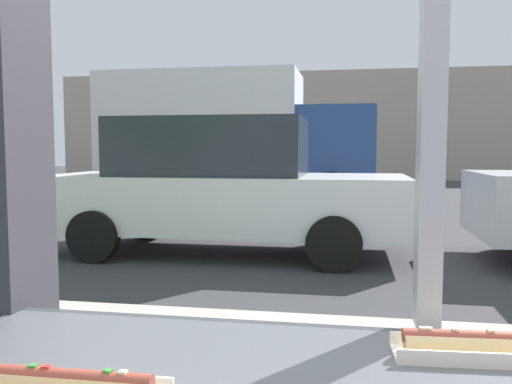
{
  "coord_description": "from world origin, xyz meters",
  "views": [
    {
      "loc": [
        -0.17,
        -1.08,
        1.39
      ],
      "look_at": [
        -0.75,
        2.25,
        1.11
      ],
      "focal_mm": 37.42,
      "sensor_mm": 36.0,
      "label": 1
    }
  ],
  "objects": [
    {
      "name": "ground_plane",
      "position": [
        0.0,
        8.0,
        0.0
      ],
      "size": [
        60.0,
        60.0,
        0.0
      ],
      "primitive_type": "plane",
      "color": "#38383A"
    },
    {
      "name": "box_truck",
      "position": [
        -3.05,
        11.6,
        1.71
      ],
      "size": [
        6.48,
        2.44,
        3.19
      ],
      "color": "silver",
      "rests_on": "ground"
    },
    {
      "name": "parked_car_white",
      "position": [
        -1.84,
        5.78,
        0.9
      ],
      "size": [
        4.7,
        1.9,
        1.79
      ],
      "color": "silver",
      "rests_on": "ground"
    },
    {
      "name": "building_facade_far",
      "position": [
        0.0,
        23.82,
        2.45
      ],
      "size": [
        28.0,
        1.2,
        4.89
      ],
      "primitive_type": "cube",
      "color": "#A89E8E",
      "rests_on": "ground"
    },
    {
      "name": "hotdog_tray_near",
      "position": [
        0.05,
        -0.1,
        1.04
      ],
      "size": [
        0.26,
        0.11,
        0.05
      ],
      "color": "beige",
      "rests_on": "window_counter"
    }
  ]
}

